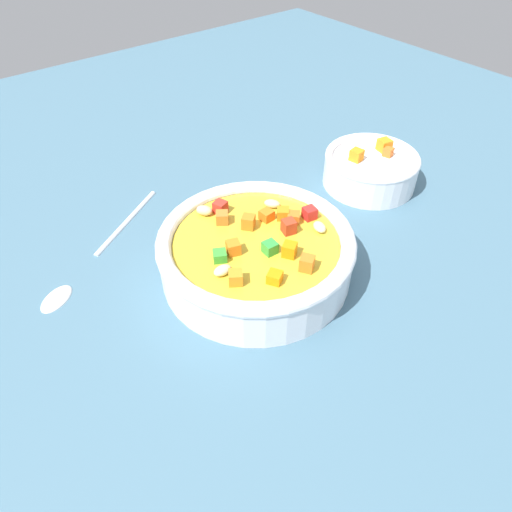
# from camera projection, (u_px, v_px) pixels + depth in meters

# --- Properties ---
(ground_plane) EXTENTS (1.40, 1.40, 0.02)m
(ground_plane) POSITION_uv_depth(u_px,v_px,m) (256.00, 280.00, 0.50)
(ground_plane) COLOR #42667A
(soup_bowl_main) EXTENTS (0.20, 0.20, 0.06)m
(soup_bowl_main) POSITION_uv_depth(u_px,v_px,m) (256.00, 253.00, 0.47)
(soup_bowl_main) COLOR white
(soup_bowl_main) RESTS_ON ground_plane
(spoon) EXTENTS (0.19, 0.12, 0.01)m
(spoon) POSITION_uv_depth(u_px,v_px,m) (88.00, 261.00, 0.50)
(spoon) COLOR silver
(spoon) RESTS_ON ground_plane
(side_bowl_small) EXTENTS (0.12, 0.12, 0.05)m
(side_bowl_small) POSITION_uv_depth(u_px,v_px,m) (370.00, 169.00, 0.60)
(side_bowl_small) COLOR white
(side_bowl_small) RESTS_ON ground_plane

